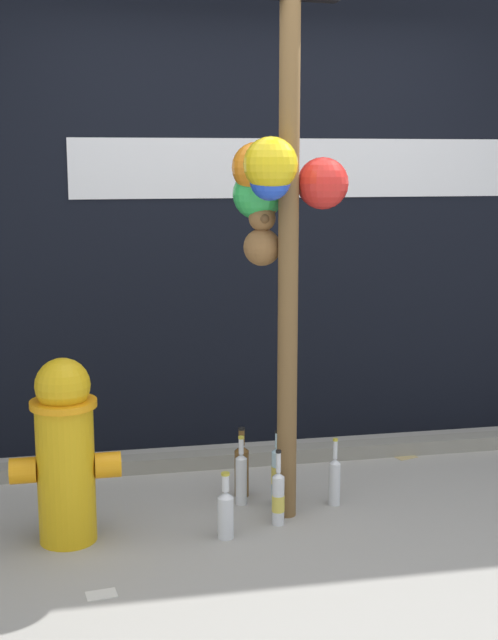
{
  "coord_description": "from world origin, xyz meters",
  "views": [
    {
      "loc": [
        -1.03,
        -3.45,
        1.69
      ],
      "look_at": [
        -0.26,
        0.4,
        0.96
      ],
      "focal_mm": 48.97,
      "sensor_mm": 36.0,
      "label": 1
    }
  ],
  "objects_px": {
    "bottle_0": "(278,498)",
    "bottle_2": "(278,474)",
    "bottle_1": "(241,477)",
    "bottle_5": "(242,469)",
    "fire_hydrant": "(65,450)",
    "bottle_3": "(226,512)",
    "bottle_4": "(335,480)",
    "memorial_post": "(280,170)"
  },
  "relations": [
    {
      "from": "memorial_post",
      "to": "bottle_0",
      "type": "height_order",
      "value": "memorial_post"
    },
    {
      "from": "bottle_4",
      "to": "bottle_1",
      "type": "bearing_deg",
      "value": 167.89
    },
    {
      "from": "bottle_2",
      "to": "bottle_4",
      "type": "xyz_separation_m",
      "value": [
        0.28,
        -0.05,
        -0.03
      ]
    },
    {
      "from": "fire_hydrant",
      "to": "bottle_2",
      "type": "height_order",
      "value": "fire_hydrant"
    },
    {
      "from": "bottle_0",
      "to": "bottle_3",
      "type": "height_order",
      "value": "bottle_0"
    },
    {
      "from": "bottle_3",
      "to": "bottle_5",
      "type": "bearing_deg",
      "value": 70.97
    },
    {
      "from": "fire_hydrant",
      "to": "bottle_3",
      "type": "distance_m",
      "value": 0.77
    },
    {
      "from": "bottle_3",
      "to": "bottle_5",
      "type": "relative_size",
      "value": 0.86
    },
    {
      "from": "bottle_0",
      "to": "bottle_5",
      "type": "xyz_separation_m",
      "value": [
        -0.1,
        0.38,
        0.01
      ]
    },
    {
      "from": "bottle_2",
      "to": "bottle_5",
      "type": "relative_size",
      "value": 1.06
    },
    {
      "from": "fire_hydrant",
      "to": "bottle_1",
      "type": "bearing_deg",
      "value": 17.0
    },
    {
      "from": "bottle_1",
      "to": "bottle_5",
      "type": "bearing_deg",
      "value": 78.03
    },
    {
      "from": "bottle_1",
      "to": "bottle_2",
      "type": "height_order",
      "value": "bottle_2"
    },
    {
      "from": "bottle_0",
      "to": "bottle_1",
      "type": "bearing_deg",
      "value": 114.43
    },
    {
      "from": "bottle_2",
      "to": "bottle_5",
      "type": "xyz_separation_m",
      "value": [
        -0.15,
        0.15,
        -0.01
      ]
    },
    {
      "from": "fire_hydrant",
      "to": "bottle_5",
      "type": "xyz_separation_m",
      "value": [
        0.86,
        0.36,
        -0.28
      ]
    },
    {
      "from": "fire_hydrant",
      "to": "bottle_2",
      "type": "xyz_separation_m",
      "value": [
        1.02,
        0.21,
        -0.26
      ]
    },
    {
      "from": "bottle_1",
      "to": "bottle_2",
      "type": "bearing_deg",
      "value": -13.71
    },
    {
      "from": "bottle_4",
      "to": "bottle_3",
      "type": "bearing_deg",
      "value": -155.11
    },
    {
      "from": "bottle_3",
      "to": "fire_hydrant",
      "type": "bearing_deg",
      "value": 170.58
    },
    {
      "from": "bottle_2",
      "to": "fire_hydrant",
      "type": "bearing_deg",
      "value": -168.09
    },
    {
      "from": "fire_hydrant",
      "to": "bottle_1",
      "type": "height_order",
      "value": "fire_hydrant"
    },
    {
      "from": "bottle_5",
      "to": "bottle_0",
      "type": "bearing_deg",
      "value": -75.08
    },
    {
      "from": "bottle_1",
      "to": "bottle_4",
      "type": "distance_m",
      "value": 0.46
    },
    {
      "from": "bottle_4",
      "to": "bottle_5",
      "type": "distance_m",
      "value": 0.48
    },
    {
      "from": "memorial_post",
      "to": "bottle_3",
      "type": "relative_size",
      "value": 8.81
    },
    {
      "from": "memorial_post",
      "to": "bottle_4",
      "type": "xyz_separation_m",
      "value": [
        0.3,
        0.06,
        -1.51
      ]
    },
    {
      "from": "bottle_0",
      "to": "bottle_2",
      "type": "bearing_deg",
      "value": 77.49
    },
    {
      "from": "bottle_3",
      "to": "bottle_4",
      "type": "height_order",
      "value": "bottle_4"
    },
    {
      "from": "bottle_1",
      "to": "bottle_0",
      "type": "bearing_deg",
      "value": -65.57
    },
    {
      "from": "bottle_3",
      "to": "bottle_4",
      "type": "distance_m",
      "value": 0.65
    },
    {
      "from": "bottle_2",
      "to": "bottle_1",
      "type": "bearing_deg",
      "value": 166.29
    },
    {
      "from": "fire_hydrant",
      "to": "bottle_3",
      "type": "relative_size",
      "value": 2.71
    },
    {
      "from": "bottle_0",
      "to": "bottle_4",
      "type": "height_order",
      "value": "bottle_0"
    },
    {
      "from": "bottle_0",
      "to": "bottle_5",
      "type": "distance_m",
      "value": 0.39
    },
    {
      "from": "bottle_1",
      "to": "bottle_3",
      "type": "distance_m",
      "value": 0.4
    },
    {
      "from": "fire_hydrant",
      "to": "bottle_2",
      "type": "bearing_deg",
      "value": 11.91
    },
    {
      "from": "bottle_3",
      "to": "bottle_5",
      "type": "height_order",
      "value": "bottle_5"
    },
    {
      "from": "bottle_0",
      "to": "bottle_2",
      "type": "distance_m",
      "value": 0.24
    },
    {
      "from": "memorial_post",
      "to": "bottle_1",
      "type": "xyz_separation_m",
      "value": [
        -0.15,
        0.15,
        -1.5
      ]
    },
    {
      "from": "bottle_0",
      "to": "bottle_4",
      "type": "relative_size",
      "value": 1.06
    },
    {
      "from": "bottle_0",
      "to": "bottle_3",
      "type": "relative_size",
      "value": 1.17
    }
  ]
}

